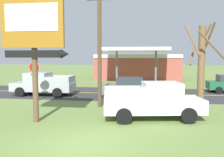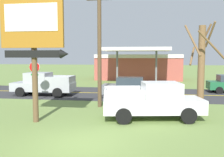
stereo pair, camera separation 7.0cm
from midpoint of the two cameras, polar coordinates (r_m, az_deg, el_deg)
The scene contains 11 objects.
ground_plane at distance 9.90m, azimuth -6.90°, elevation -14.59°, with size 180.00×180.00×0.00m, color olive.
road_asphalt at distance 22.37m, azimuth 1.99°, elevation -3.45°, with size 140.00×8.00×0.02m, color #333335.
road_centre_line at distance 22.37m, azimuth 1.99°, elevation -3.41°, with size 126.00×0.20×0.01m, color gold.
motel_sign at distance 12.93m, azimuth -17.36°, elevation 9.45°, with size 3.46×0.54×6.40m.
stop_sign at distance 19.07m, azimuth -17.19°, elevation 0.94°, with size 0.80×0.08×2.95m.
utility_pole at distance 16.33m, azimuth -2.78°, elevation 8.93°, with size 1.84×0.26×8.28m.
bare_tree at distance 15.66m, azimuth 19.90°, elevation 2.83°, with size 2.24×1.98×5.33m.
gas_station at distance 36.45m, azimuth 6.13°, elevation 2.88°, with size 12.00×11.50×4.40m.
pickup_white_parked_on_lawn at distance 13.43m, azimuth 9.68°, elevation -5.12°, with size 5.46×2.91×1.96m.
pickup_silver_on_road at distance 22.01m, azimuth -15.48°, elevation -1.27°, with size 5.20×2.24×1.96m.
car_grey_far_lane at distance 20.20m, azimuth 3.94°, elevation -2.03°, with size 4.20×2.00×1.64m.
Camera 2 is at (2.55, -8.97, 3.33)m, focal length 39.92 mm.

